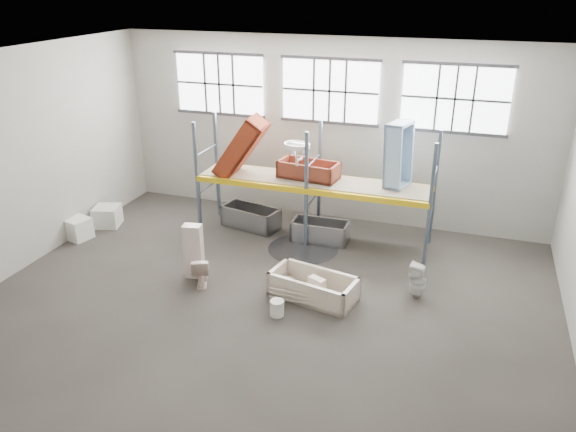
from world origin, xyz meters
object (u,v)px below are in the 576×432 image
at_px(steel_tub_right, 320,231).
at_px(bucket, 277,308).
at_px(toilet_white, 418,281).
at_px(carton_near, 77,228).
at_px(steel_tub_left, 251,217).
at_px(bathtub_beige, 313,287).
at_px(toilet_beige, 201,270).
at_px(blue_tub_upright, 398,155).
at_px(cistern_tall, 194,251).
at_px(rust_tub_flat, 309,170).

height_order(steel_tub_right, bucket, steel_tub_right).
bearing_deg(toilet_white, carton_near, -84.01).
xyz_separation_m(steel_tub_left, bucket, (2.17, -3.91, -0.12)).
bearing_deg(bathtub_beige, toilet_white, 31.25).
height_order(toilet_beige, blue_tub_upright, blue_tub_upright).
distance_m(bathtub_beige, steel_tub_right, 2.85).
xyz_separation_m(toilet_beige, cistern_tall, (-0.30, 0.27, 0.30)).
bearing_deg(carton_near, steel_tub_right, 17.41).
bearing_deg(bucket, bathtub_beige, 60.47).
bearing_deg(steel_tub_left, bucket, -60.96).
bearing_deg(toilet_beige, bucket, 138.46).
bearing_deg(toilet_white, toilet_beige, -71.25).
relative_size(bathtub_beige, rust_tub_flat, 1.21).
bearing_deg(cistern_tall, toilet_beige, -53.01).
distance_m(toilet_white, steel_tub_right, 3.41).
xyz_separation_m(toilet_white, steel_tub_left, (-4.79, 2.26, -0.11)).
xyz_separation_m(toilet_beige, bucket, (2.04, -0.66, -0.18)).
relative_size(cistern_tall, steel_tub_left, 0.82).
distance_m(toilet_beige, carton_near, 4.33).
xyz_separation_m(blue_tub_upright, bucket, (-1.68, -4.09, -2.23)).
height_order(bathtub_beige, bucket, bathtub_beige).
distance_m(rust_tub_flat, carton_near, 6.29).
relative_size(toilet_white, steel_tub_right, 0.54).
xyz_separation_m(bathtub_beige, blue_tub_upright, (1.18, 3.20, 2.12)).
distance_m(toilet_beige, cistern_tall, 0.50).
bearing_deg(carton_near, rust_tub_flat, 21.13).
xyz_separation_m(steel_tub_right, bucket, (0.13, -3.68, -0.10)).
xyz_separation_m(steel_tub_right, rust_tub_flat, (-0.42, 0.28, 1.55)).
relative_size(bucket, carton_near, 0.51).
bearing_deg(bathtub_beige, steel_tub_right, 114.32).
bearing_deg(steel_tub_left, toilet_white, -25.24).
bearing_deg(blue_tub_upright, rust_tub_flat, -176.52).
xyz_separation_m(toilet_beige, carton_near, (-4.19, 1.11, -0.06)).
relative_size(cistern_tall, steel_tub_right, 0.88).
relative_size(steel_tub_left, carton_near, 2.38).
relative_size(blue_tub_upright, bucket, 4.74).
bearing_deg(carton_near, toilet_white, -0.71).
distance_m(rust_tub_flat, blue_tub_upright, 2.31).
height_order(steel_tub_left, rust_tub_flat, rust_tub_flat).
bearing_deg(bucket, blue_tub_upright, 67.65).
height_order(cistern_tall, steel_tub_right, cistern_tall).
bearing_deg(toilet_beige, blue_tub_upright, -161.07).
bearing_deg(cistern_tall, toilet_white, -2.72).
bearing_deg(steel_tub_left, rust_tub_flat, 1.80).
bearing_deg(bathtub_beige, rust_tub_flat, 120.50).
xyz_separation_m(steel_tub_left, rust_tub_flat, (1.62, 0.05, 1.53)).
bearing_deg(steel_tub_left, blue_tub_upright, 2.77).
bearing_deg(steel_tub_right, toilet_beige, -122.40).
distance_m(steel_tub_left, blue_tub_upright, 4.40).
bearing_deg(steel_tub_right, blue_tub_upright, 12.99).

